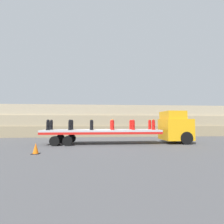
# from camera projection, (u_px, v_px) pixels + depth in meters

# --- Properties ---
(ground_plane) EXTENTS (120.00, 120.00, 0.00)m
(ground_plane) POSITION_uv_depth(u_px,v_px,m) (102.00, 144.00, 16.09)
(ground_plane) COLOR #474749
(rock_cliff) EXTENTS (60.00, 3.30, 4.38)m
(rock_cliff) POSITION_uv_depth(u_px,v_px,m) (100.00, 121.00, 25.06)
(rock_cliff) COLOR gray
(rock_cliff) RESTS_ON ground_plane
(truck_cab) EXTENTS (2.52, 2.72, 3.04)m
(truck_cab) POSITION_uv_depth(u_px,v_px,m) (176.00, 127.00, 16.82)
(truck_cab) COLOR orange
(truck_cab) RESTS_ON ground_plane
(flatbed_trailer) EXTENTS (10.65, 2.65, 1.30)m
(flatbed_trailer) POSITION_uv_depth(u_px,v_px,m) (96.00, 132.00, 16.11)
(flatbed_trailer) COLOR #B2B2B7
(flatbed_trailer) RESTS_ON ground_plane
(fire_hydrant_black_near_0) EXTENTS (0.36, 0.58, 0.93)m
(fire_hydrant_black_near_0) POSITION_uv_depth(u_px,v_px,m) (48.00, 125.00, 15.22)
(fire_hydrant_black_near_0) COLOR black
(fire_hydrant_black_near_0) RESTS_ON flatbed_trailer
(fire_hydrant_black_far_0) EXTENTS (0.36, 0.58, 0.93)m
(fire_hydrant_black_far_0) POSITION_uv_depth(u_px,v_px,m) (51.00, 125.00, 16.34)
(fire_hydrant_black_far_0) COLOR black
(fire_hydrant_black_far_0) RESTS_ON flatbed_trailer
(fire_hydrant_black_near_1) EXTENTS (0.36, 0.58, 0.93)m
(fire_hydrant_black_near_1) POSITION_uv_depth(u_px,v_px,m) (70.00, 125.00, 15.39)
(fire_hydrant_black_near_1) COLOR black
(fire_hydrant_black_near_1) RESTS_ON flatbed_trailer
(fire_hydrant_black_far_1) EXTENTS (0.36, 0.58, 0.93)m
(fire_hydrant_black_far_1) POSITION_uv_depth(u_px,v_px,m) (72.00, 125.00, 16.50)
(fire_hydrant_black_far_1) COLOR black
(fire_hydrant_black_far_1) RESTS_ON flatbed_trailer
(fire_hydrant_black_near_2) EXTENTS (0.36, 0.58, 0.93)m
(fire_hydrant_black_near_2) POSITION_uv_depth(u_px,v_px,m) (92.00, 125.00, 15.55)
(fire_hydrant_black_near_2) COLOR black
(fire_hydrant_black_near_2) RESTS_ON flatbed_trailer
(fire_hydrant_black_far_2) EXTENTS (0.36, 0.58, 0.93)m
(fire_hydrant_black_far_2) POSITION_uv_depth(u_px,v_px,m) (92.00, 125.00, 16.67)
(fire_hydrant_black_far_2) COLOR black
(fire_hydrant_black_far_2) RESTS_ON flatbed_trailer
(fire_hydrant_red_near_3) EXTENTS (0.36, 0.58, 0.93)m
(fire_hydrant_red_near_3) POSITION_uv_depth(u_px,v_px,m) (113.00, 125.00, 15.72)
(fire_hydrant_red_near_3) COLOR red
(fire_hydrant_red_near_3) RESTS_ON flatbed_trailer
(fire_hydrant_red_far_3) EXTENTS (0.36, 0.58, 0.93)m
(fire_hydrant_red_far_3) POSITION_uv_depth(u_px,v_px,m) (112.00, 125.00, 16.84)
(fire_hydrant_red_far_3) COLOR red
(fire_hydrant_red_far_3) RESTS_ON flatbed_trailer
(fire_hydrant_red_near_4) EXTENTS (0.36, 0.58, 0.93)m
(fire_hydrant_red_near_4) POSITION_uv_depth(u_px,v_px,m) (133.00, 125.00, 15.89)
(fire_hydrant_red_near_4) COLOR red
(fire_hydrant_red_near_4) RESTS_ON flatbed_trailer
(fire_hydrant_red_far_4) EXTENTS (0.36, 0.58, 0.93)m
(fire_hydrant_red_far_4) POSITION_uv_depth(u_px,v_px,m) (131.00, 125.00, 17.01)
(fire_hydrant_red_far_4) COLOR red
(fire_hydrant_red_far_4) RESTS_ON flatbed_trailer
(fire_hydrant_red_near_5) EXTENTS (0.36, 0.58, 0.93)m
(fire_hydrant_red_near_5) POSITION_uv_depth(u_px,v_px,m) (153.00, 125.00, 16.06)
(fire_hydrant_red_near_5) COLOR red
(fire_hydrant_red_near_5) RESTS_ON flatbed_trailer
(fire_hydrant_red_far_5) EXTENTS (0.36, 0.58, 0.93)m
(fire_hydrant_red_far_5) POSITION_uv_depth(u_px,v_px,m) (150.00, 125.00, 17.17)
(fire_hydrant_red_far_5) COLOR red
(fire_hydrant_red_far_5) RESTS_ON flatbed_trailer
(cargo_strap_rear) EXTENTS (0.05, 2.75, 0.01)m
(cargo_strap_rear) POSITION_uv_depth(u_px,v_px,m) (92.00, 120.00, 16.14)
(cargo_strap_rear) COLOR yellow
(cargo_strap_rear) RESTS_ON fire_hydrant_black_near_2
(cargo_strap_middle) EXTENTS (0.05, 2.75, 0.01)m
(cargo_strap_middle) POSITION_uv_depth(u_px,v_px,m) (112.00, 120.00, 16.31)
(cargo_strap_middle) COLOR yellow
(cargo_strap_middle) RESTS_ON fire_hydrant_red_near_3
(cargo_strap_front) EXTENTS (0.05, 2.75, 0.01)m
(cargo_strap_front) POSITION_uv_depth(u_px,v_px,m) (151.00, 120.00, 16.64)
(cargo_strap_front) COLOR yellow
(cargo_strap_front) RESTS_ON fire_hydrant_red_near_5
(traffic_cone) EXTENTS (0.47, 0.47, 0.69)m
(traffic_cone) POSITION_uv_depth(u_px,v_px,m) (36.00, 149.00, 10.97)
(traffic_cone) COLOR black
(traffic_cone) RESTS_ON ground_plane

